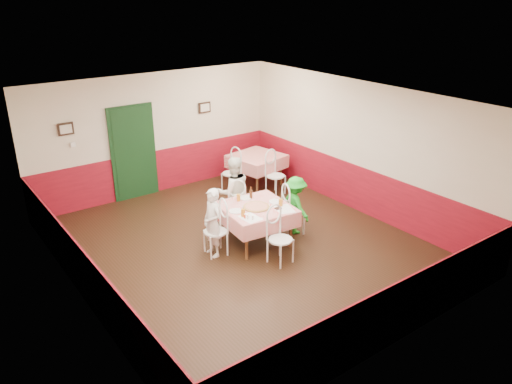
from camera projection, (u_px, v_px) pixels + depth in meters
floor at (243, 246)px, 9.43m from camera, size 7.00×7.00×0.00m
ceiling at (241, 99)px, 8.36m from camera, size 7.00×7.00×0.00m
back_wall at (156, 134)px, 11.50m from camera, size 6.00×0.10×2.80m
front_wall at (400, 256)px, 6.28m from camera, size 6.00×0.10×2.80m
left_wall at (73, 220)px, 7.25m from camera, size 0.10×7.00×2.80m
right_wall at (359, 147)px, 10.53m from camera, size 0.10×7.00×2.80m
wainscot_back at (159, 171)px, 11.83m from camera, size 6.00×0.03×1.00m
wainscot_front at (392, 315)px, 6.64m from camera, size 6.00×0.03×1.00m
wainscot_left at (82, 273)px, 7.61m from camera, size 0.03×7.00×1.00m
wainscot_right at (355, 187)px, 10.87m from camera, size 0.03×7.00×1.00m
door at (134, 154)px, 11.27m from camera, size 0.96×0.06×2.10m
picture_left at (66, 129)px, 10.20m from camera, size 0.32×0.03×0.26m
picture_right at (205, 107)px, 12.00m from camera, size 0.32×0.03×0.26m
thermostat at (73, 144)px, 10.39m from camera, size 0.10×0.03×0.10m
main_table at (256, 225)px, 9.43m from camera, size 1.34×1.34×0.77m
second_table at (257, 170)px, 12.23m from camera, size 1.29×1.29×0.77m
chair_left at (215, 232)px, 9.00m from camera, size 0.48×0.48×0.90m
chair_right at (293, 212)px, 9.79m from camera, size 0.51×0.51×0.90m
chair_far at (235, 206)px, 10.07m from camera, size 0.53×0.53×0.90m
chair_near at (281, 240)px, 8.72m from camera, size 0.47×0.47×0.90m
chair_second_a at (231, 174)px, 11.80m from camera, size 0.48×0.48×0.90m
chair_second_b at (276, 176)px, 11.65m from camera, size 0.48×0.48×0.90m
pizza at (256, 207)px, 9.23m from camera, size 0.53×0.53×0.03m
plate_left at (236, 211)px, 9.07m from camera, size 0.27×0.27×0.01m
plate_right at (275, 202)px, 9.46m from camera, size 0.27×0.27×0.01m
plate_far at (245, 198)px, 9.63m from camera, size 0.27×0.27×0.01m
glass_a at (243, 213)px, 8.85m from camera, size 0.08×0.08×0.14m
glass_b at (281, 203)px, 9.27m from camera, size 0.08×0.08×0.14m
glass_c at (238, 198)px, 9.50m from camera, size 0.08×0.08×0.13m
beer_bottle at (251, 193)px, 9.60m from camera, size 0.06×0.06×0.21m
shaker_a at (248, 217)px, 8.75m from camera, size 0.04×0.04×0.09m
shaker_b at (253, 218)px, 8.73m from camera, size 0.04×0.04×0.09m
shaker_c at (245, 216)px, 8.78m from camera, size 0.04×0.04×0.09m
menu_left at (250, 218)px, 8.82m from camera, size 0.31×0.41×0.00m
menu_right at (284, 209)px, 9.16m from camera, size 0.41×0.47×0.00m
wallet at (278, 208)px, 9.17m from camera, size 0.12×0.10×0.02m
diner_left at (213, 223)px, 8.90m from camera, size 0.32×0.48×1.29m
diner_far at (233, 192)px, 10.01m from camera, size 0.83×0.73×1.46m
diner_right at (296, 205)px, 9.77m from camera, size 0.50×0.79×1.17m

